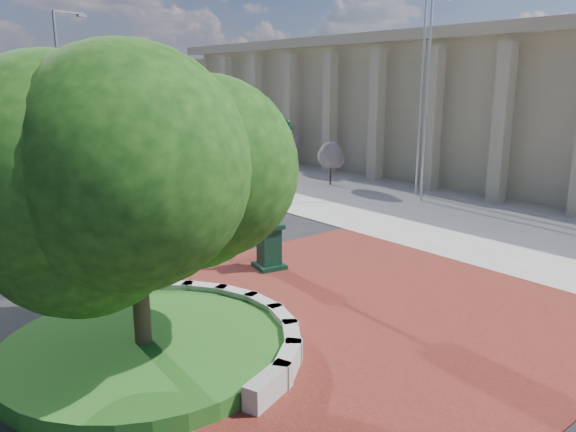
# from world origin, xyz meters

# --- Properties ---
(ground) EXTENTS (200.00, 200.00, 0.00)m
(ground) POSITION_xyz_m (0.00, 0.00, 0.00)
(ground) COLOR black
(ground) RESTS_ON ground
(plaza) EXTENTS (12.00, 12.00, 0.04)m
(plaza) POSITION_xyz_m (0.00, -1.00, 0.02)
(plaza) COLOR maroon
(plaza) RESTS_ON ground
(sidewalk) EXTENTS (20.00, 50.00, 0.04)m
(sidewalk) POSITION_xyz_m (16.00, 10.00, 0.02)
(sidewalk) COLOR #9E9B93
(sidewalk) RESTS_ON ground
(planter_wall) EXTENTS (2.96, 6.77, 0.54)m
(planter_wall) POSITION_xyz_m (-2.71, -0.00, 0.27)
(planter_wall) COLOR #9E9B93
(planter_wall) RESTS_ON ground
(grass_bed) EXTENTS (6.10, 6.10, 0.40)m
(grass_bed) POSITION_xyz_m (-5.00, 0.00, 0.20)
(grass_bed) COLOR #154916
(grass_bed) RESTS_ON ground
(civic_building) EXTENTS (17.35, 44.00, 8.60)m
(civic_building) POSITION_xyz_m (23.60, 12.00, 4.33)
(civic_building) COLOR #B9AF8C
(civic_building) RESTS_ON ground
(tree_planter) EXTENTS (5.20, 5.20, 6.33)m
(tree_planter) POSITION_xyz_m (-5.00, 0.00, 3.72)
(tree_planter) COLOR #38281C
(tree_planter) RESTS_ON ground
(post_clock) EXTENTS (1.27, 1.27, 5.29)m
(post_clock) POSITION_xyz_m (0.69, 3.00, 2.91)
(post_clock) COLOR black
(post_clock) RESTS_ON ground
(parked_car) EXTENTS (2.84, 4.24, 1.34)m
(parked_car) POSITION_xyz_m (3.10, 39.99, 0.67)
(parked_car) COLOR #590C19
(parked_car) RESTS_ON ground
(flagpole_a) EXTENTS (1.71, 0.33, 11.01)m
(flagpole_a) POSITION_xyz_m (12.76, 6.39, 5.64)
(flagpole_a) COLOR silver
(flagpole_a) RESTS_ON ground
(flagpole_b) EXTENTS (1.68, 0.72, 11.25)m
(flagpole_b) POSITION_xyz_m (13.74, 7.48, 5.77)
(flagpole_b) COLOR silver
(flagpole_b) RESTS_ON ground
(street_lamp_near) EXTENTS (2.20, 0.68, 9.93)m
(street_lamp_near) POSITION_xyz_m (2.01, 25.49, 5.82)
(street_lamp_near) COLOR slate
(street_lamp_near) RESTS_ON ground
(shrub_near) EXTENTS (1.20, 1.20, 2.20)m
(shrub_near) POSITION_xyz_m (12.28, 12.44, 1.59)
(shrub_near) COLOR #38281C
(shrub_near) RESTS_ON ground
(shrub_mid) EXTENTS (1.20, 1.20, 2.20)m
(shrub_mid) POSITION_xyz_m (14.27, 18.70, 1.59)
(shrub_mid) COLOR #38281C
(shrub_mid) RESTS_ON ground
(shrub_far) EXTENTS (1.20, 1.20, 2.20)m
(shrub_far) POSITION_xyz_m (13.63, 22.23, 1.59)
(shrub_far) COLOR #38281C
(shrub_far) RESTS_ON ground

